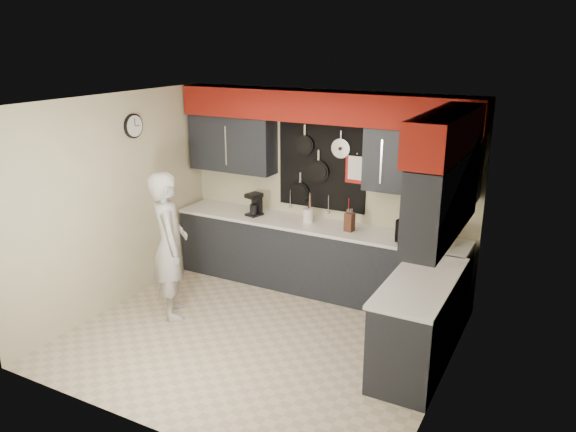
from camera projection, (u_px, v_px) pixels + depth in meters
The scene contains 10 objects.
ground at pixel (259, 338), 6.29m from camera, with size 4.00×4.00×0.00m, color #BFAA94.
back_wall_assembly at pixel (322, 138), 7.02m from camera, with size 4.00×0.36×2.60m.
right_wall_assembly at pixel (445, 184), 5.09m from camera, with size 0.36×3.50×2.60m.
left_wall_assembly at pixel (116, 200), 6.79m from camera, with size 0.05×3.50×2.60m.
base_cabinets at pixel (340, 273), 6.88m from camera, with size 3.95×2.20×0.92m.
microwave at pixel (421, 233), 6.48m from camera, with size 0.50×0.34×0.28m, color black.
knife_block at pixel (349, 222), 6.93m from camera, with size 0.11×0.11×0.23m, color #3E2313.
utensil_crock at pixel (308, 215), 7.28m from camera, with size 0.14×0.14×0.18m, color white.
coffee_maker at pixel (255, 204), 7.55m from camera, with size 0.21×0.24×0.31m.
person at pixel (170, 246), 6.57m from camera, with size 0.65×0.42×1.77m, color #AFB0AD.
Camera 1 is at (2.91, -4.77, 3.21)m, focal length 35.00 mm.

